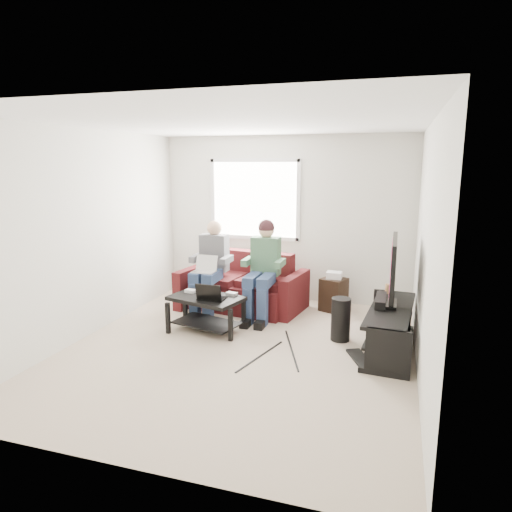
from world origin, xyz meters
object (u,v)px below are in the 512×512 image
object	(u,v)px
end_table	(334,293)
subwoofer	(341,319)
tv_stand	(389,331)
sofa	(243,288)
tv	(393,268)
coffee_table	(206,305)

from	to	relation	value
end_table	subwoofer	bearing A→B (deg)	-77.96
end_table	tv_stand	bearing A→B (deg)	-56.68
tv_stand	subwoofer	size ratio (longest dim) A/B	2.91
tv_stand	end_table	world-z (taller)	end_table
sofa	tv_stand	size ratio (longest dim) A/B	1.21
sofa	end_table	bearing A→B (deg)	11.74
subwoofer	tv_stand	bearing A→B (deg)	-11.48
sofa	subwoofer	distance (m)	1.80
sofa	tv	distance (m)	2.43
coffee_table	end_table	bearing A→B (deg)	41.81
sofa	coffee_table	bearing A→B (deg)	-98.28
end_table	coffee_table	bearing A→B (deg)	-138.19
coffee_table	tv_stand	xyz separation A→B (m)	(2.32, 0.06, -0.11)
tv_stand	tv	xyz separation A→B (m)	(-0.00, 0.10, 0.74)
tv_stand	coffee_table	bearing A→B (deg)	-178.47
tv_stand	subwoofer	world-z (taller)	subwoofer
subwoofer	end_table	world-z (taller)	end_table
coffee_table	end_table	world-z (taller)	end_table
tv_stand	end_table	size ratio (longest dim) A/B	2.65
tv_stand	subwoofer	distance (m)	0.60
coffee_table	tv_stand	size ratio (longest dim) A/B	0.66
tv	coffee_table	bearing A→B (deg)	-176.01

